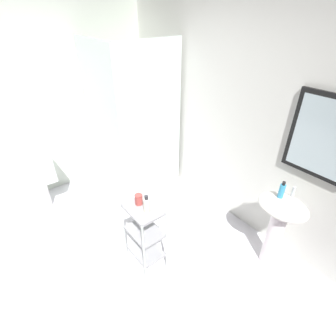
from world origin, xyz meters
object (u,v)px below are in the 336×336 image
Objects in this scene: rinse_cup at (139,199)px; pedestal_sink at (279,220)px; storage_cart at (145,232)px; hand_soap_bottle at (282,191)px; lotion_bottle_white at (147,205)px; toilet at (36,187)px; shower_stall at (134,156)px.

pedestal_sink is at bearing 49.60° from rinse_cup.
hand_soap_bottle is (0.72, 1.03, 0.45)m from storage_cart.
pedestal_sink is 7.84× the size of rinse_cup.
hand_soap_bottle is 1.30m from rinse_cup.
hand_soap_bottle is 1.65× the size of rinse_cup.
pedestal_sink is 4.57× the size of lotion_bottle_white.
storage_cart is (1.61, 0.60, 0.12)m from toilet.
shower_stall is 2.10m from pedestal_sink.
hand_soap_bottle is (2.33, 1.62, 0.57)m from toilet.
shower_stall is 2.09m from hand_soap_bottle.
shower_stall is 1.56m from lotion_bottle_white.
rinse_cup reaches higher than pedestal_sink.
shower_stall is at bearing 76.63° from toilet.
storage_cart is at bearing -7.03° from rinse_cup.
storage_cart is at bearing -124.89° from hand_soap_bottle.
hand_soap_bottle is at bearing 166.12° from pedestal_sink.
hand_soap_bottle reaches higher than storage_cart.
rinse_cup is (1.22, -0.68, 0.33)m from shower_stall.
shower_stall reaches higher than toilet.
storage_cart is 0.39m from lotion_bottle_white.
lotion_bottle_white is at bearing -26.79° from shower_stall.
toilet is 4.46× the size of hand_soap_bottle.
lotion_bottle_white is (-0.66, -1.02, -0.07)m from hand_soap_bottle.
hand_soap_bottle is at bearing 57.01° from lotion_bottle_white.
shower_stall is 1.48m from storage_cart.
lotion_bottle_white reaches higher than storage_cart.
pedestal_sink is at bearing 8.75° from shower_stall.
storage_cart is (1.30, -0.69, -0.03)m from shower_stall.
shower_stall is 2.70× the size of storage_cart.
toilet is 2.89m from hand_soap_bottle.
pedestal_sink is 0.31m from hand_soap_bottle.
shower_stall is at bearing 153.21° from lotion_bottle_white.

